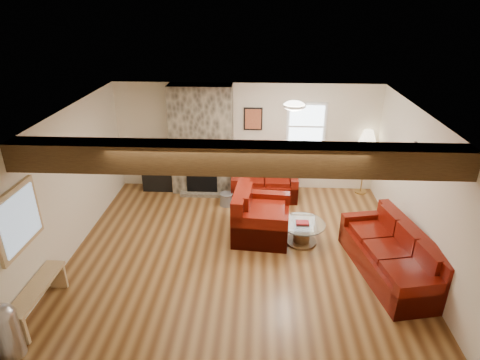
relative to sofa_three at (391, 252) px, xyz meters
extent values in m
plane|color=brown|center=(-2.48, 0.51, -0.41)|extent=(8.00, 8.00, 0.00)
plane|color=white|center=(-2.48, 0.51, 2.09)|extent=(8.00, 8.00, 0.00)
plane|color=beige|center=(-2.48, 3.26, 0.84)|extent=(8.00, 0.00, 8.00)
plane|color=beige|center=(-2.48, -2.24, 0.84)|extent=(8.00, 0.00, 8.00)
plane|color=beige|center=(-5.48, 0.51, 0.84)|extent=(0.00, 7.50, 7.50)
plane|color=beige|center=(0.52, 0.51, 0.84)|extent=(0.00, 7.50, 7.50)
cube|color=#372210|center=(-2.48, -0.74, 1.90)|extent=(6.00, 0.36, 0.38)
cube|color=#36322A|center=(-3.48, 3.01, 0.84)|extent=(1.40, 0.50, 2.50)
cube|color=black|center=(-3.48, 2.76, 0.04)|extent=(0.70, 0.06, 0.90)
cube|color=#36322A|center=(-3.48, 2.71, -0.37)|extent=(1.00, 0.25, 0.08)
cylinder|color=#432C15|center=(-1.35, 0.85, -0.39)|extent=(0.56, 0.56, 0.04)
cylinder|color=#432C15|center=(-1.35, 0.85, -0.22)|extent=(0.30, 0.30, 0.38)
cylinder|color=white|center=(-1.35, 0.85, -0.01)|extent=(0.85, 0.85, 0.02)
cube|color=maroon|center=(-1.35, 0.85, 0.02)|extent=(0.24, 0.17, 0.03)
cube|color=black|center=(-4.39, 3.04, -0.15)|extent=(1.03, 0.41, 0.52)
imported|color=black|center=(-4.39, 3.04, 0.36)|extent=(0.87, 0.11, 0.50)
cylinder|color=#AE8848|center=(0.23, 3.06, -0.40)|extent=(0.27, 0.27, 0.03)
cylinder|color=#AE8848|center=(0.23, 3.06, 0.27)|extent=(0.03, 0.03, 1.37)
cone|color=#FCEDBF|center=(0.23, 3.06, 0.98)|extent=(0.39, 0.39, 0.27)
camera|label=1|loc=(-2.19, -5.57, 3.80)|focal=30.00mm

